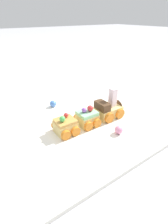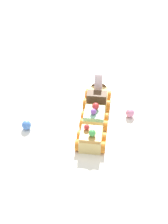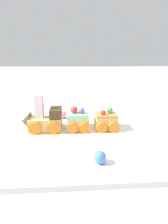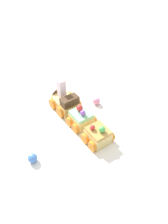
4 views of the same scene
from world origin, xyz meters
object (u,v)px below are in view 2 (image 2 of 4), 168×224
gumball_pink (130,113)px  cake_car_caramel (91,139)px  cake_car_mint (94,118)px  cake_train_locomotive (98,96)px  gumball_blue (26,125)px

gumball_pink → cake_car_caramel: bearing=143.1°
cake_car_mint → cake_train_locomotive: bearing=0.0°
cake_car_mint → gumball_blue: size_ratio=2.93×
cake_car_mint → gumball_pink: 0.11m
cake_car_caramel → gumball_pink: 0.16m
cake_car_mint → gumball_blue: bearing=102.0°
cake_train_locomotive → cake_car_caramel: 0.18m
cake_train_locomotive → cake_car_mint: (-0.10, 0.00, -0.00)m
gumball_pink → gumball_blue: bearing=107.2°
cake_train_locomotive → gumball_pink: (-0.05, -0.10, -0.01)m
cake_car_mint → cake_car_caramel: bearing=180.0°
cake_train_locomotive → gumball_pink: cake_train_locomotive is taller
cake_train_locomotive → gumball_blue: bearing=127.6°
cake_car_caramel → gumball_blue: cake_car_caramel is taller
cake_train_locomotive → gumball_pink: size_ratio=4.46×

